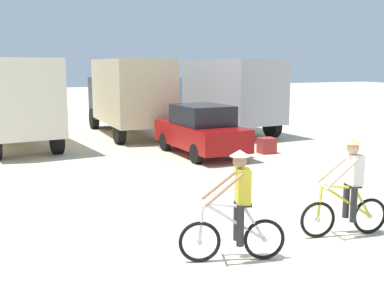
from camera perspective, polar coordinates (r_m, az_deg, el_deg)
name	(u,v)px	position (r m, az deg, el deg)	size (l,w,h in m)	color
ground_plane	(274,244)	(8.70, 9.81, -11.73)	(120.00, 120.00, 0.00)	beige
box_truck_cream_rv	(13,98)	(19.34, -20.63, 5.17)	(2.96, 6.93, 3.35)	beige
box_truck_tan_camper	(128,93)	(21.44, -7.61, 6.06)	(2.57, 6.82, 3.35)	#CCB78E
box_truck_grey_hauler	(225,92)	(21.99, 3.95, 6.20)	(2.67, 6.85, 3.35)	#9E9EA3
sedan_parked	(201,130)	(16.56, 1.04, 1.69)	(1.84, 4.23, 1.76)	maroon
cyclist_orange_shirt	(236,210)	(7.67, 5.31, -7.87)	(1.66, 0.71, 1.82)	black
cyclist_cowboy_hat	(348,191)	(9.21, 18.18, -5.36)	(1.70, 0.58, 1.82)	black
supply_crate	(267,145)	(17.18, 8.91, -0.18)	(0.55, 0.50, 0.55)	#9E2D2D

